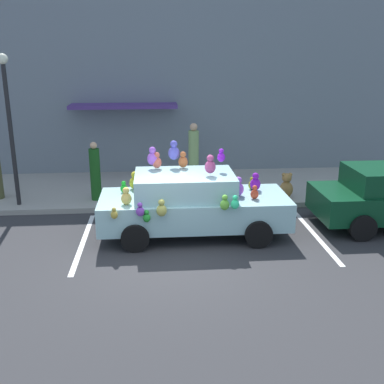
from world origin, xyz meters
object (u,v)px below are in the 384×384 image
at_px(teddy_bear_on_sidewalk, 286,186).
at_px(pedestrian_near_shopfront, 95,173).
at_px(plush_covered_car, 192,203).
at_px(street_lamp_post, 9,116).
at_px(pedestrian_walking_past, 194,154).

bearing_deg(teddy_bear_on_sidewalk, pedestrian_near_shopfront, 177.02).
xyz_separation_m(plush_covered_car, teddy_bear_on_sidewalk, (2.99, 2.24, -0.31)).
relative_size(plush_covered_car, street_lamp_post, 1.10).
bearing_deg(pedestrian_near_shopfront, teddy_bear_on_sidewalk, -2.98).
bearing_deg(pedestrian_walking_past, teddy_bear_on_sidewalk, -38.82).
xyz_separation_m(plush_covered_car, street_lamp_post, (-4.74, 2.24, 1.84)).
distance_m(plush_covered_car, pedestrian_walking_past, 4.34).
bearing_deg(pedestrian_near_shopfront, street_lamp_post, -172.25).
bearing_deg(plush_covered_car, pedestrian_walking_past, 84.45).
bearing_deg(street_lamp_post, pedestrian_walking_past, 21.89).
bearing_deg(teddy_bear_on_sidewalk, plush_covered_car, -143.21).
distance_m(teddy_bear_on_sidewalk, street_lamp_post, 8.02).
bearing_deg(plush_covered_car, teddy_bear_on_sidewalk, 36.79).
bearing_deg(teddy_bear_on_sidewalk, street_lamp_post, -179.99).
height_order(street_lamp_post, pedestrian_walking_past, street_lamp_post).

